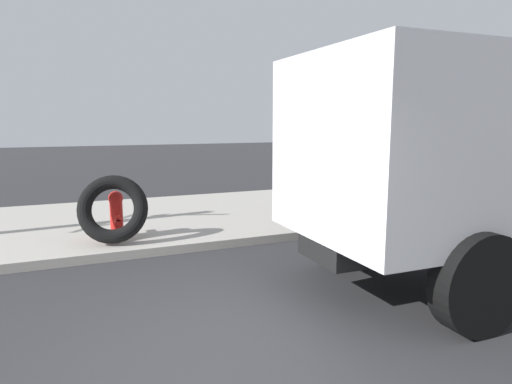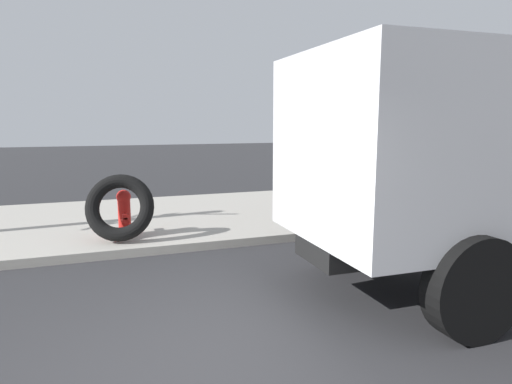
# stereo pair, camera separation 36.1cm
# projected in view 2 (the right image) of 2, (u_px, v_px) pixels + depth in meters

# --- Properties ---
(sidewalk_curb) EXTENTS (36.00, 5.00, 0.15)m
(sidewalk_curb) POSITION_uv_depth(u_px,v_px,m) (126.00, 221.00, 9.67)
(sidewalk_curb) COLOR #ADA89E
(sidewalk_curb) RESTS_ON ground
(fire_hydrant) EXTENTS (0.25, 0.58, 0.84)m
(fire_hydrant) POSITION_uv_depth(u_px,v_px,m) (124.00, 211.00, 8.09)
(fire_hydrant) COLOR red
(fire_hydrant) RESTS_ON sidewalk_curb
(loose_tire) EXTENTS (1.30, 0.93, 1.18)m
(loose_tire) POSITION_uv_depth(u_px,v_px,m) (120.00, 208.00, 7.69)
(loose_tire) COLOR black
(loose_tire) RESTS_ON sidewalk_curb
(stop_sign) EXTENTS (0.76, 0.08, 2.06)m
(stop_sign) POSITION_uv_depth(u_px,v_px,m) (300.00, 155.00, 8.48)
(stop_sign) COLOR gray
(stop_sign) RESTS_ON sidewalk_curb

